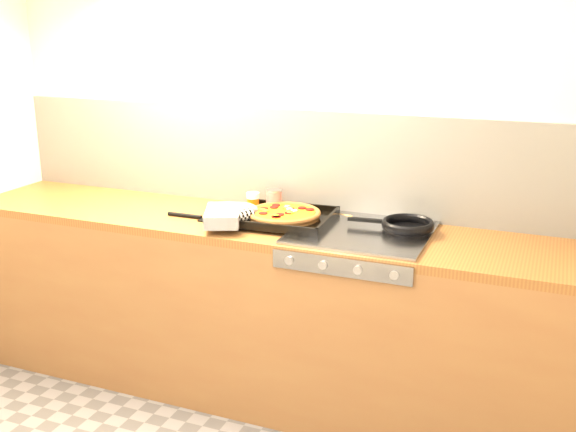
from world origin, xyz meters
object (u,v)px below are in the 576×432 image
at_px(tomato_can, 274,201).
at_px(frying_pan, 407,226).
at_px(pizza_on_tray, 268,215).
at_px(juice_glass, 253,203).

bearing_deg(tomato_can, frying_pan, -7.83).
xyz_separation_m(frying_pan, tomato_can, (-0.69, 0.09, 0.02)).
distance_m(pizza_on_tray, juice_glass, 0.19).
bearing_deg(tomato_can, juice_glass, -143.20).
bearing_deg(pizza_on_tray, juice_glass, 135.68).
distance_m(pizza_on_tray, tomato_can, 0.21).
bearing_deg(frying_pan, juice_glass, 177.75).
bearing_deg(pizza_on_tray, tomato_can, 105.04).
bearing_deg(tomato_can, pizza_on_tray, -74.96).
height_order(pizza_on_tray, juice_glass, juice_glass).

